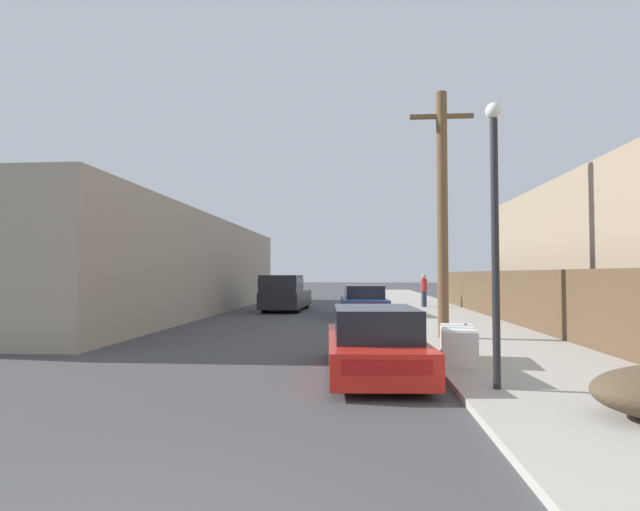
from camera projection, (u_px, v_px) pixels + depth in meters
sidewalk_curb at (430, 310)px, 25.62m from camera, size 4.20×63.00×0.12m
discarded_fridge at (458, 344)px, 10.33m from camera, size 0.88×1.64×0.73m
parked_sports_car_red at (374, 343)px, 9.58m from camera, size 2.01×4.65×1.30m
car_parked_mid at (363, 302)px, 22.08m from camera, size 2.17×4.59×1.42m
pickup_truck at (285, 293)px, 25.74m from camera, size 2.13×5.33×1.86m
utility_pole at (442, 210)px, 14.23m from camera, size 1.80×0.31×7.04m
street_lamp at (495, 221)px, 7.92m from camera, size 0.26×0.26×4.55m
wooden_fence at (523, 299)px, 16.99m from camera, size 0.08×30.31×1.93m
building_left_block at (156, 266)px, 25.14m from camera, size 7.00×25.98×4.64m
pedestrian at (424, 290)px, 27.36m from camera, size 0.34×0.34×1.79m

